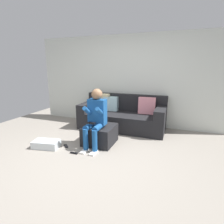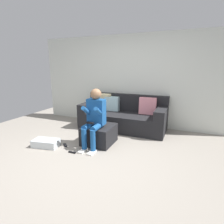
{
  "view_description": "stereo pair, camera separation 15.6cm",
  "coord_description": "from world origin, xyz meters",
  "px_view_note": "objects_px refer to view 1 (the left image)",
  "views": [
    {
      "loc": [
        1.35,
        -2.54,
        1.58
      ],
      "look_at": [
        -0.06,
        1.25,
        0.57
      ],
      "focal_mm": 28.99,
      "sensor_mm": 36.0,
      "label": 1
    },
    {
      "loc": [
        1.5,
        -2.48,
        1.58
      ],
      "look_at": [
        -0.06,
        1.25,
        0.57
      ],
      "focal_mm": 28.99,
      "sensor_mm": 36.0,
      "label": 2
    }
  ],
  "objects_px": {
    "couch_sectional": "(122,116)",
    "storage_bin": "(46,144)",
    "ottoman": "(100,134)",
    "person_seated": "(96,115)",
    "remote_by_storage_bin": "(66,146)",
    "remote_near_ottoman": "(74,153)",
    "remote_under_side_table": "(38,141)"
  },
  "relations": [
    {
      "from": "ottoman",
      "to": "person_seated",
      "type": "xyz_separation_m",
      "value": [
        -0.01,
        -0.16,
        0.46
      ]
    },
    {
      "from": "couch_sectional",
      "to": "ottoman",
      "type": "xyz_separation_m",
      "value": [
        -0.15,
        -1.12,
        -0.13
      ]
    },
    {
      "from": "remote_near_ottoman",
      "to": "remote_under_side_table",
      "type": "relative_size",
      "value": 0.84
    },
    {
      "from": "couch_sectional",
      "to": "remote_by_storage_bin",
      "type": "xyz_separation_m",
      "value": [
        -0.72,
        -1.52,
        -0.32
      ]
    },
    {
      "from": "couch_sectional",
      "to": "person_seated",
      "type": "bearing_deg",
      "value": -97.0
    },
    {
      "from": "remote_by_storage_bin",
      "to": "ottoman",
      "type": "bearing_deg",
      "value": 77.52
    },
    {
      "from": "remote_under_side_table",
      "to": "person_seated",
      "type": "bearing_deg",
      "value": 1.25
    },
    {
      "from": "person_seated",
      "to": "storage_bin",
      "type": "distance_m",
      "value": 1.16
    },
    {
      "from": "couch_sectional",
      "to": "storage_bin",
      "type": "relative_size",
      "value": 4.25
    },
    {
      "from": "storage_bin",
      "to": "remote_under_side_table",
      "type": "xyz_separation_m",
      "value": [
        -0.38,
        0.18,
        -0.06
      ]
    },
    {
      "from": "person_seated",
      "to": "remote_near_ottoman",
      "type": "distance_m",
      "value": 0.83
    },
    {
      "from": "couch_sectional",
      "to": "ottoman",
      "type": "distance_m",
      "value": 1.14
    },
    {
      "from": "couch_sectional",
      "to": "remote_under_side_table",
      "type": "bearing_deg",
      "value": -133.71
    },
    {
      "from": "ottoman",
      "to": "remote_near_ottoman",
      "type": "height_order",
      "value": "ottoman"
    },
    {
      "from": "couch_sectional",
      "to": "person_seated",
      "type": "distance_m",
      "value": 1.33
    },
    {
      "from": "couch_sectional",
      "to": "person_seated",
      "type": "xyz_separation_m",
      "value": [
        -0.16,
        -1.28,
        0.33
      ]
    },
    {
      "from": "remote_near_ottoman",
      "to": "couch_sectional",
      "type": "bearing_deg",
      "value": 75.48
    },
    {
      "from": "couch_sectional",
      "to": "storage_bin",
      "type": "distance_m",
      "value": 2.02
    },
    {
      "from": "couch_sectional",
      "to": "remote_under_side_table",
      "type": "height_order",
      "value": "couch_sectional"
    },
    {
      "from": "ottoman",
      "to": "person_seated",
      "type": "bearing_deg",
      "value": -94.07
    },
    {
      "from": "person_seated",
      "to": "remote_by_storage_bin",
      "type": "height_order",
      "value": "person_seated"
    },
    {
      "from": "couch_sectional",
      "to": "remote_under_side_table",
      "type": "xyz_separation_m",
      "value": [
        -1.45,
        -1.52,
        -0.32
      ]
    },
    {
      "from": "ottoman",
      "to": "remote_near_ottoman",
      "type": "relative_size",
      "value": 4.24
    },
    {
      "from": "couch_sectional",
      "to": "ottoman",
      "type": "bearing_deg",
      "value": -97.42
    },
    {
      "from": "person_seated",
      "to": "remote_near_ottoman",
      "type": "bearing_deg",
      "value": -118.74
    },
    {
      "from": "ottoman",
      "to": "remote_by_storage_bin",
      "type": "relative_size",
      "value": 3.87
    },
    {
      "from": "ottoman",
      "to": "person_seated",
      "type": "relative_size",
      "value": 0.54
    },
    {
      "from": "remote_by_storage_bin",
      "to": "person_seated",
      "type": "bearing_deg",
      "value": 65.8
    },
    {
      "from": "remote_near_ottoman",
      "to": "remote_by_storage_bin",
      "type": "distance_m",
      "value": 0.38
    },
    {
      "from": "ottoman",
      "to": "remote_by_storage_bin",
      "type": "bearing_deg",
      "value": -144.73
    },
    {
      "from": "ottoman",
      "to": "remote_near_ottoman",
      "type": "xyz_separation_m",
      "value": [
        -0.26,
        -0.62,
        -0.18
      ]
    },
    {
      "from": "couch_sectional",
      "to": "ottoman",
      "type": "height_order",
      "value": "couch_sectional"
    }
  ]
}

